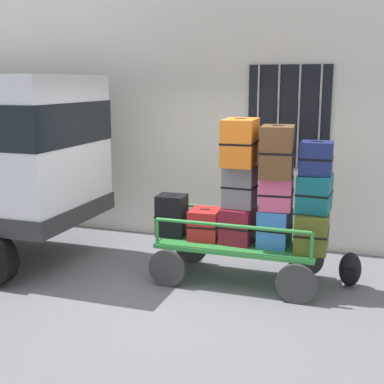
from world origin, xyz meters
TOP-DOWN VIEW (x-y plane):
  - ground_plane at (0.00, 0.00)m, footprint 40.00×40.00m
  - building_wall at (0.00, 2.22)m, footprint 12.00×0.37m
  - luggage_cart at (0.40, 0.47)m, footprint 2.06×1.01m
  - cart_railing at (0.40, 0.47)m, footprint 1.93×0.87m
  - suitcase_left_bottom at (-0.50, 0.47)m, footprint 0.40×0.35m
  - suitcase_midleft_bottom at (-0.05, 0.48)m, footprint 0.41×0.48m
  - suitcase_center_bottom at (0.40, 0.47)m, footprint 0.43×0.52m
  - suitcase_center_middle at (0.40, 0.46)m, footprint 0.41×0.34m
  - suitcase_center_top at (0.40, 0.44)m, footprint 0.42×0.64m
  - suitcase_midright_bottom at (0.86, 0.45)m, footprint 0.40×0.43m
  - suitcase_midright_middle at (0.86, 0.50)m, footprint 0.42×0.49m
  - suitcase_midright_top at (0.86, 0.44)m, footprint 0.43×0.54m
  - suitcase_right_bottom at (1.31, 0.43)m, footprint 0.40×0.58m
  - suitcase_right_middle at (1.31, 0.51)m, footprint 0.41×0.48m
  - suitcase_right_top at (1.31, 0.50)m, footprint 0.39×0.38m
  - backpack at (1.77, 0.73)m, footprint 0.27×0.22m

SIDE VIEW (x-z plane):
  - ground_plane at x=0.00m, z-range 0.00..0.00m
  - backpack at x=1.77m, z-range 0.00..0.44m
  - luggage_cart at x=0.40m, z-range 0.14..0.66m
  - suitcase_midleft_bottom at x=-0.05m, z-range 0.52..0.91m
  - suitcase_center_bottom at x=0.40m, z-range 0.52..0.97m
  - suitcase_right_bottom at x=1.31m, z-range 0.52..0.98m
  - suitcase_midright_bottom at x=0.86m, z-range 0.52..0.98m
  - suitcase_left_bottom at x=-0.50m, z-range 0.52..1.07m
  - cart_railing at x=0.40m, z-range 0.63..0.97m
  - suitcase_midright_middle at x=0.86m, z-range 0.98..1.38m
  - suitcase_right_middle at x=1.31m, z-range 0.98..1.43m
  - suitcase_center_middle at x=0.40m, z-range 0.97..1.50m
  - suitcase_right_top at x=1.31m, z-range 1.43..1.83m
  - suitcase_midright_top at x=0.86m, z-range 1.38..2.00m
  - suitcase_center_top at x=0.40m, z-range 1.50..2.07m
  - building_wall at x=0.00m, z-range 0.00..5.00m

